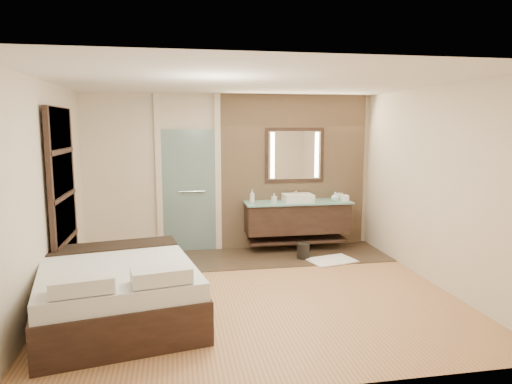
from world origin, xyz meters
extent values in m
plane|color=#A16C43|center=(0.00, 0.00, 0.00)|extent=(5.00, 5.00, 0.00)
cube|color=#32241B|center=(0.60, 1.60, 0.01)|extent=(3.80, 1.30, 0.01)
cube|color=tan|center=(1.10, 2.21, 1.35)|extent=(2.60, 0.08, 2.70)
cube|color=black|center=(1.10, 1.92, 0.57)|extent=(1.80, 0.50, 0.50)
cube|color=black|center=(1.10, 1.92, 0.18)|extent=(1.71, 0.45, 0.04)
cube|color=#90DCD2|center=(1.10, 1.90, 0.85)|extent=(1.85, 0.55, 0.03)
cube|color=white|center=(1.10, 1.90, 0.93)|extent=(0.50, 0.38, 0.13)
cylinder|color=silver|center=(1.10, 2.09, 0.95)|extent=(0.03, 0.03, 0.18)
cylinder|color=silver|center=(1.10, 2.05, 1.03)|extent=(0.02, 0.10, 0.02)
cube|color=black|center=(1.10, 2.16, 1.65)|extent=(1.06, 0.03, 0.96)
cube|color=white|center=(1.10, 2.15, 1.65)|extent=(0.94, 0.01, 0.84)
cube|color=beige|center=(0.70, 2.14, 1.65)|extent=(0.07, 0.01, 0.80)
cube|color=beige|center=(1.50, 2.14, 1.65)|extent=(0.07, 0.01, 0.80)
cube|color=#9EC7C5|center=(-0.75, 2.20, 1.05)|extent=(0.90, 0.05, 2.10)
cylinder|color=silver|center=(-0.70, 2.15, 1.05)|extent=(0.45, 0.03, 0.03)
cube|color=beige|center=(-1.25, 2.21, 1.35)|extent=(0.10, 0.08, 2.70)
cube|color=beige|center=(-0.25, 2.21, 1.35)|extent=(0.10, 0.08, 2.70)
cube|color=black|center=(-2.43, 0.60, 1.20)|extent=(0.06, 1.20, 2.40)
cube|color=beige|center=(-2.41, 0.60, 0.37)|extent=(0.02, 1.06, 0.52)
cube|color=beige|center=(-2.41, 0.60, 0.96)|extent=(0.02, 1.06, 0.52)
cube|color=beige|center=(-2.41, 0.60, 1.54)|extent=(0.02, 1.06, 0.52)
cube|color=beige|center=(-2.41, 0.60, 2.13)|extent=(0.02, 1.06, 0.52)
cube|color=black|center=(-1.65, -0.51, 0.23)|extent=(2.02, 2.34, 0.45)
cube|color=silver|center=(-1.65, -0.51, 0.55)|extent=(1.96, 2.28, 0.19)
cube|color=black|center=(-1.80, 0.25, 0.64)|extent=(1.66, 0.76, 0.04)
cube|color=silver|center=(-1.85, -1.39, 0.72)|extent=(0.62, 0.41, 0.14)
cube|color=silver|center=(-1.14, -1.25, 0.72)|extent=(0.62, 0.41, 0.14)
cube|color=white|center=(1.47, 1.15, 0.02)|extent=(0.82, 0.66, 0.02)
cylinder|color=black|center=(1.05, 1.36, 0.13)|extent=(0.26, 0.26, 0.26)
cube|color=white|center=(1.92, 1.83, 0.92)|extent=(0.13, 0.13, 0.10)
imported|color=silver|center=(0.30, 1.92, 0.98)|extent=(0.10, 0.10, 0.22)
imported|color=#B2B2B2|center=(0.68, 1.89, 0.94)|extent=(0.09, 0.09, 0.16)
imported|color=#BAEAE9|center=(1.74, 1.82, 0.95)|extent=(0.16, 0.16, 0.16)
imported|color=silver|center=(1.91, 2.05, 0.92)|extent=(0.17, 0.17, 0.10)
camera|label=1|loc=(-0.98, -5.62, 2.16)|focal=32.00mm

